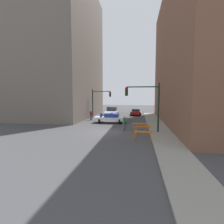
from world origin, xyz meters
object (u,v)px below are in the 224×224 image
pedestrian_sidewalk (124,123)px  white_truck (111,112)px  police_car (111,118)px  barrier_front (143,134)px  traffic_light_far (99,99)px  traffic_light_near (147,100)px  barrier_back (140,125)px  barrier_mid (143,129)px  pedestrian_corner (91,115)px  pedestrian_crossing (101,117)px  parked_car_near (136,112)px

pedestrian_sidewalk → white_truck: bearing=172.6°
police_car → barrier_front: bearing=-155.8°
traffic_light_far → white_truck: (2.00, 2.01, -2.49)m
traffic_light_far → barrier_front: (7.50, -15.36, -2.78)m
traffic_light_near → barrier_front: 4.76m
barrier_back → barrier_mid: bearing=-80.3°
white_truck → barrier_front: bearing=-72.2°
white_truck → pedestrian_corner: 5.67m
barrier_front → barrier_back: bearing=93.0°
white_truck → barrier_back: white_truck is taller
pedestrian_crossing → barrier_back: size_ratio=1.04×
pedestrian_corner → pedestrian_sidewalk: same height
traffic_light_near → barrier_back: size_ratio=3.25×
police_car → pedestrian_crossing: pedestrian_crossing is taller
police_car → barrier_front: size_ratio=2.96×
traffic_light_far → pedestrian_sidewalk: 12.28m
white_truck → barrier_mid: (5.58, -14.67, -0.29)m
parked_car_near → white_truck: bearing=-141.2°
parked_car_near → pedestrian_sidewalk: (-1.04, -16.58, 0.19)m
police_car → white_truck: white_truck is taller
pedestrian_sidewalk → barrier_back: pedestrian_sidewalk is taller
parked_car_near → barrier_mid: bearing=-88.6°
traffic_light_near → pedestrian_crossing: size_ratio=3.13×
white_truck → pedestrian_sidewalk: (3.48, -12.70, -0.04)m
barrier_mid → barrier_back: same height
police_car → barrier_back: police_car is taller
parked_car_near → pedestrian_crossing: bearing=-113.9°
pedestrian_crossing → pedestrian_corner: 3.70m
traffic_light_far → police_car: bearing=-60.4°
traffic_light_near → traffic_light_far: 14.14m
parked_car_near → barrier_back: (0.74, -16.65, -0.06)m
barrier_front → barrier_mid: same height
police_car → barrier_mid: (4.54, -7.30, -0.11)m
traffic_light_near → parked_car_near: traffic_light_near is taller
parked_car_near → barrier_back: parked_car_near is taller
parked_car_near → pedestrian_corner: size_ratio=2.62×
parked_car_near → barrier_front: size_ratio=2.74×
pedestrian_sidewalk → barrier_front: 5.10m
parked_car_near → traffic_light_far: bearing=-139.8°
barrier_front → traffic_light_near: bearing=81.9°
white_truck → barrier_mid: white_truck is taller
traffic_light_near → pedestrian_sidewalk: (-2.55, 0.95, -2.67)m
pedestrian_sidewalk → barrier_back: size_ratio=1.04×
white_truck → pedestrian_sidewalk: 13.16m
police_car → traffic_light_near: bearing=-141.4°
pedestrian_crossing → barrier_front: (5.76, -9.45, -0.24)m
pedestrian_sidewalk → barrier_mid: (2.10, -1.97, -0.24)m
barrier_mid → parked_car_near: bearing=93.3°
parked_car_near → pedestrian_crossing: pedestrian_crossing is taller
barrier_mid → barrier_back: size_ratio=0.99×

